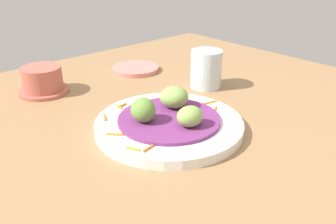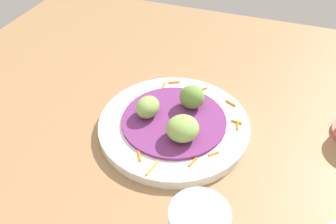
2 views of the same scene
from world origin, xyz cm
name	(u,v)px [view 2 (image 2 of 2)]	position (x,y,z in cm)	size (l,w,h in cm)	color
table_surface	(160,147)	(0.00, 0.00, 1.00)	(110.00, 110.00, 2.00)	#936D47
main_plate	(174,125)	(-4.38, 1.03, 2.90)	(27.14, 27.14, 1.80)	white
cabbage_bed	(174,120)	(-4.38, 1.03, 4.11)	(18.76, 18.76, 0.62)	#702D6B
carrot_garnish	(192,121)	(-5.42, 4.10, 4.00)	(24.85, 17.39, 0.40)	orange
guac_scoop_left	(192,97)	(-8.77, 2.97, 6.65)	(4.62, 4.28, 4.47)	olive
guac_scoop_center	(148,107)	(-3.86, -3.74, 6.23)	(4.82, 4.07, 3.62)	#84A851
guac_scoop_right	(183,128)	(-0.51, 3.86, 6.46)	(5.35, 5.54, 4.08)	#84A851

